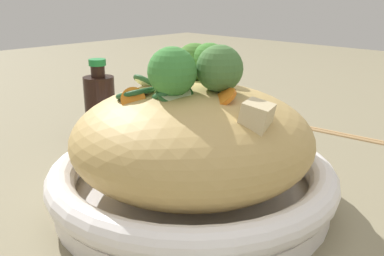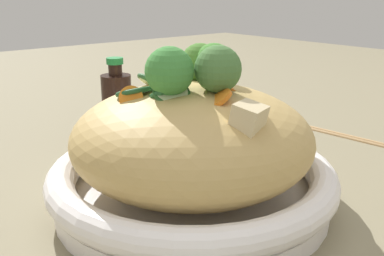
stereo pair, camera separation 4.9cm
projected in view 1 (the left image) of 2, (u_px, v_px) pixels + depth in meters
name	position (u px, v px, depth m)	size (l,w,h in m)	color
ground_plane	(192.00, 202.00, 0.52)	(3.00, 3.00, 0.00)	#80775A
serving_bowl	(192.00, 181.00, 0.51)	(0.33, 0.33, 0.05)	white
noodle_heap	(192.00, 138.00, 0.50)	(0.27, 0.27, 0.12)	tan
broccoli_florets	(199.00, 68.00, 0.48)	(0.14, 0.15, 0.06)	#9CB774
carrot_coins	(195.00, 95.00, 0.45)	(0.11, 0.13, 0.03)	orange
zucchini_slices	(155.00, 90.00, 0.47)	(0.12, 0.08, 0.03)	beige
chicken_chunks	(194.00, 89.00, 0.50)	(0.21, 0.09, 0.04)	beige
soy_sauce_bottle	(100.00, 105.00, 0.73)	(0.05, 0.05, 0.13)	black
chopsticks_pair	(332.00, 131.00, 0.77)	(0.24, 0.04, 0.01)	tan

